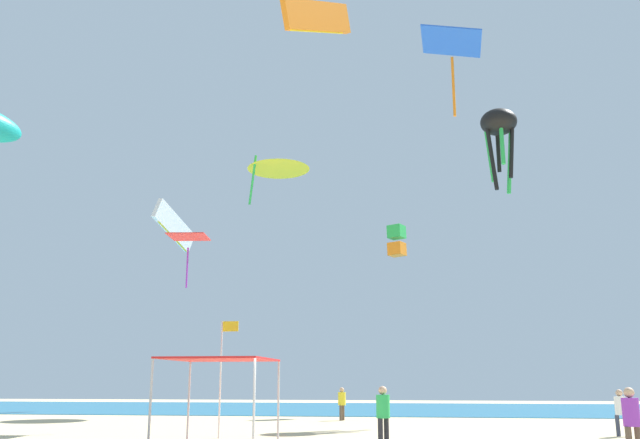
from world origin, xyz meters
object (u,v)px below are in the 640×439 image
at_px(person_leftmost, 342,401).
at_px(kite_parafoil_white, 174,227).
at_px(kite_diamond_blue, 451,46).
at_px(person_rightmost, 621,409).
at_px(canopy_tent, 220,362).
at_px(kite_parafoil_orange, 317,17).
at_px(person_near_tent, 383,410).
at_px(kite_delta_yellow, 278,164).
at_px(kite_octopus_black, 499,126).
at_px(kite_diamond_red, 188,239).
at_px(banner_flag, 223,367).
at_px(kite_box_green, 397,241).
at_px(person_central, 631,417).

height_order(person_leftmost, kite_parafoil_white, kite_parafoil_white).
height_order(kite_parafoil_white, kite_diamond_blue, kite_diamond_blue).
distance_m(person_rightmost, kite_diamond_blue, 16.97).
height_order(canopy_tent, kite_parafoil_white, kite_parafoil_white).
bearing_deg(kite_parafoil_orange, person_rightmost, 141.81).
xyz_separation_m(person_leftmost, kite_parafoil_white, (-13.59, 11.73, 11.92)).
bearing_deg(person_near_tent, kite_delta_yellow, 53.19).
height_order(canopy_tent, kite_octopus_black, kite_octopus_black).
height_order(kite_diamond_red, kite_diamond_blue, kite_diamond_blue).
height_order(person_rightmost, banner_flag, banner_flag).
bearing_deg(banner_flag, kite_parafoil_orange, -9.84).
height_order(person_leftmost, kite_box_green, kite_box_green).
distance_m(canopy_tent, person_central, 11.56).
xyz_separation_m(person_rightmost, kite_diamond_blue, (-5.00, 3.20, 15.90)).
distance_m(person_rightmost, kite_box_green, 19.64).
distance_m(canopy_tent, kite_octopus_black, 21.65).
relative_size(kite_box_green, kite_diamond_blue, 0.48).
xyz_separation_m(kite_parafoil_white, kite_delta_yellow, (8.71, -4.75, 2.84)).
bearing_deg(person_leftmost, banner_flag, 3.54).
distance_m(banner_flag, kite_delta_yellow, 23.06).
distance_m(canopy_tent, kite_parafoil_white, 30.06).
xyz_separation_m(person_leftmost, kite_parafoil_orange, (0.62, -12.25, 14.00)).
height_order(kite_octopus_black, kite_parafoil_orange, kite_parafoil_orange).
bearing_deg(kite_parafoil_orange, person_leftmost, -144.01).
bearing_deg(person_near_tent, kite_box_green, 32.93).
bearing_deg(person_leftmost, person_rightmost, 67.54).
distance_m(person_near_tent, kite_octopus_black, 20.25).
distance_m(kite_parafoil_white, kite_box_green, 17.30).
xyz_separation_m(canopy_tent, banner_flag, (-0.60, 2.35, -0.11)).
height_order(canopy_tent, kite_diamond_blue, kite_diamond_blue).
xyz_separation_m(kite_parafoil_orange, kite_diamond_blue, (5.20, 6.66, 1.90)).
height_order(kite_delta_yellow, kite_octopus_black, kite_delta_yellow).
bearing_deg(person_rightmost, kite_parafoil_white, 149.45).
bearing_deg(person_near_tent, kite_diamond_blue, 11.56).
xyz_separation_m(person_central, kite_octopus_black, (-0.67, 16.65, 13.94)).
relative_size(canopy_tent, kite_box_green, 1.77).
relative_size(person_central, banner_flag, 0.44).
height_order(banner_flag, kite_parafoil_white, kite_parafoil_white).
relative_size(kite_diamond_red, kite_box_green, 1.18).
distance_m(person_near_tent, person_rightmost, 9.24).
bearing_deg(kite_octopus_black, kite_diamond_red, 113.40).
relative_size(person_near_tent, kite_box_green, 0.91).
bearing_deg(person_near_tent, kite_octopus_black, 10.18).
height_order(canopy_tent, person_near_tent, canopy_tent).
distance_m(canopy_tent, person_near_tent, 5.18).
bearing_deg(person_near_tent, kite_parafoil_white, 65.63).
bearing_deg(person_leftmost, kite_delta_yellow, -128.43).
height_order(kite_octopus_black, kite_diamond_blue, kite_diamond_blue).
relative_size(person_leftmost, kite_box_green, 0.84).
bearing_deg(kite_delta_yellow, person_leftmost, -86.47).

